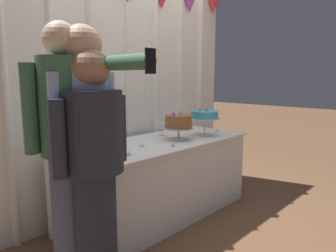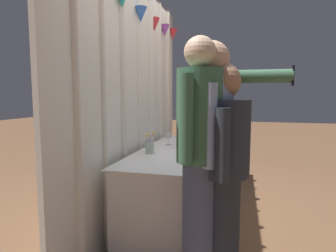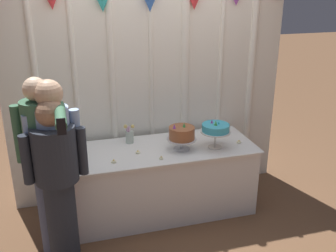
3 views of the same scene
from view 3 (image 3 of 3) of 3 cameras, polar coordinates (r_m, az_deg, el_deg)
name	(u,v)px [view 3 (image 3 of 3)]	position (r m, az deg, el deg)	size (l,w,h in m)	color
ground_plane	(164,214)	(4.35, -0.54, -12.72)	(24.00, 24.00, 0.00)	brown
draped_curtain	(152,84)	(4.31, -2.37, 6.10)	(3.09, 0.15, 2.52)	white
cake_table	(162,180)	(4.24, -0.92, -7.80)	(1.96, 0.78, 0.75)	white
cake_display_nearleft	(182,134)	(3.97, 2.01, -1.17)	(0.30, 0.30, 0.29)	silver
cake_display_nearright	(216,129)	(4.03, 6.93, -0.42)	(0.31, 0.31, 0.31)	silver
wine_glass	(177,130)	(4.25, 1.37, -0.62)	(0.08, 0.08, 0.14)	silver
flower_vase	(129,135)	(4.18, -5.64, -1.34)	(0.11, 0.09, 0.21)	#B2C1B2
tealight_far_left	(114,162)	(3.79, -7.90, -5.16)	(0.05, 0.05, 0.03)	beige
tealight_near_left	(138,152)	(3.96, -4.40, -3.85)	(0.05, 0.05, 0.03)	beige
tealight_near_right	(161,158)	(3.82, -1.00, -4.71)	(0.04, 0.04, 0.03)	beige
tealight_far_right	(239,142)	(4.25, 10.26, -2.32)	(0.05, 0.05, 0.03)	beige
guest_man_dark_suit	(56,162)	(3.48, -15.95, -5.06)	(0.46, 0.31, 1.65)	#D6938E
guest_girl_blue_dress	(44,160)	(3.53, -17.62, -4.73)	(0.44, 0.73, 1.67)	#4C5675
guest_man_pink_jacket	(57,178)	(3.47, -15.77, -7.26)	(0.53, 0.40, 1.51)	#282D38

